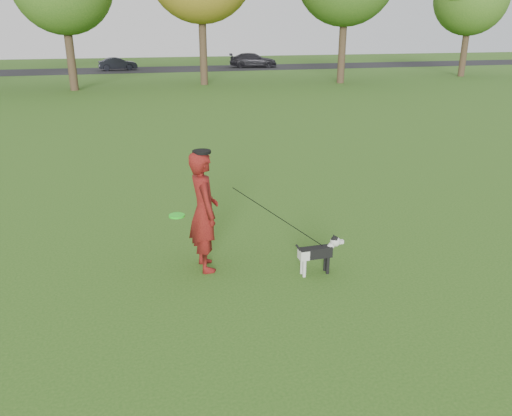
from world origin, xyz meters
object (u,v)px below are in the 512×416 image
object	(u,v)px
man	(204,212)
car_mid	(118,64)
dog	(319,251)
car_right	(253,60)

from	to	relation	value
man	car_mid	distance (m)	39.69
dog	car_right	bearing A→B (deg)	75.84
car_mid	car_right	size ratio (longest dim) A/B	0.73
man	dog	distance (m)	1.82
dog	car_mid	distance (m)	40.40
man	dog	size ratio (longest dim) A/B	2.35
man	dog	bearing A→B (deg)	-116.15
dog	car_right	world-z (taller)	car_right
dog	car_mid	xyz separation A→B (m)	(-2.05, 40.34, 0.19)
man	car_right	distance (m)	41.40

